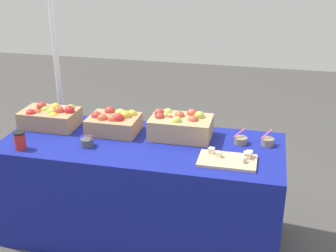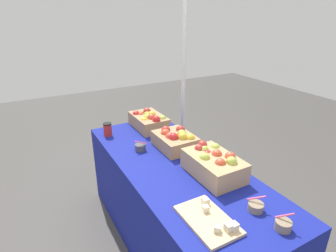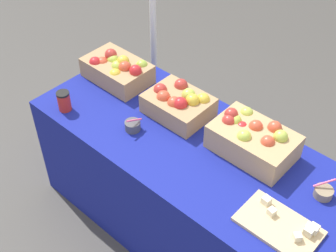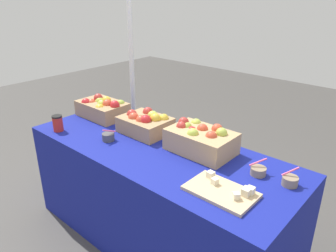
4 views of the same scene
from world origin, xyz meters
name	(u,v)px [view 2 (image 2 of 4)]	position (x,y,z in m)	size (l,w,h in m)	color
ground_plane	(175,241)	(0.00, 0.00, 0.00)	(10.00, 10.00, 0.00)	#474442
table	(176,205)	(0.00, 0.00, 0.37)	(1.90, 0.76, 0.74)	navy
apple_crate_left	(148,120)	(-0.73, 0.12, 0.82)	(0.40, 0.26, 0.18)	tan
apple_crate_middle	(176,140)	(-0.23, 0.13, 0.81)	(0.35, 0.27, 0.16)	tan
apple_crate_right	(213,163)	(0.23, 0.15, 0.82)	(0.42, 0.27, 0.19)	tan
cutting_board_front	(210,220)	(0.60, -0.15, 0.75)	(0.36, 0.22, 0.06)	#D1B284
sample_bowl_near	(283,225)	(0.83, 0.15, 0.77)	(0.09, 0.09, 0.10)	gray
sample_bowl_mid	(140,147)	(-0.33, -0.14, 0.77)	(0.09, 0.10, 0.10)	#4C4C51
sample_bowl_far	(256,207)	(0.65, 0.13, 0.76)	(0.09, 0.10, 0.09)	gray
coffee_cup	(108,129)	(-0.74, -0.28, 0.80)	(0.07, 0.07, 0.12)	red
tent_pole	(183,77)	(-0.89, 0.61, 1.15)	(0.04, 0.04, 2.29)	white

